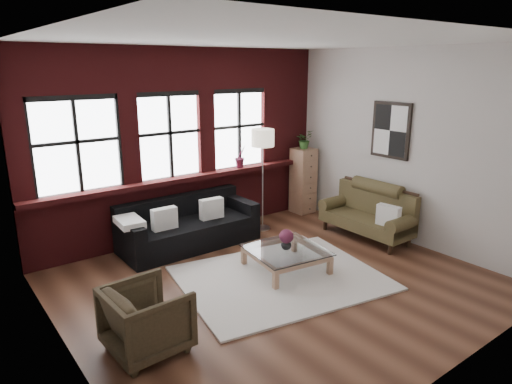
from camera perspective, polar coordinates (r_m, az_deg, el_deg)
floor at (r=6.46m, az=2.57°, el=-11.18°), size 5.50×5.50×0.00m
ceiling at (r=5.77m, az=2.97°, el=18.48°), size 5.50×5.50×0.00m
wall_back at (r=7.95m, az=-8.95°, el=5.94°), size 5.50×0.00×5.50m
wall_front at (r=4.38m, az=24.30°, el=-3.22°), size 5.50×0.00×5.50m
wall_left at (r=4.70m, az=-23.92°, el=-1.94°), size 0.00×5.00×5.00m
wall_right at (r=7.93m, az=18.24°, el=5.33°), size 0.00×5.00×5.00m
brick_backwall at (r=7.90m, az=-8.74°, el=5.89°), size 5.50×0.12×3.20m
sill_ledge at (r=7.94m, az=-8.26°, el=1.82°), size 5.50×0.30×0.08m
window_left at (r=7.22m, az=-21.49°, el=5.28°), size 1.38×0.10×1.50m
window_mid at (r=7.75m, az=-10.77°, el=6.73°), size 1.38×0.10×1.50m
window_right at (r=8.46m, az=-2.22°, el=7.72°), size 1.38×0.10×1.50m
wall_poster at (r=8.04m, az=16.51°, el=7.40°), size 0.05×0.74×0.94m
shag_rug at (r=6.54m, az=3.08°, el=-10.67°), size 3.05×2.59×0.03m
dark_sofa at (r=7.60m, az=-8.36°, el=-3.77°), size 2.26×0.92×0.82m
pillow_a at (r=7.25m, az=-11.38°, el=-3.29°), size 0.40×0.15×0.34m
pillow_b at (r=7.64m, az=-5.58°, el=-2.07°), size 0.41×0.16×0.34m
vintage_settee at (r=8.06m, az=13.61°, el=-2.63°), size 0.74×1.67×0.89m
pillow_settee at (r=7.67m, az=16.22°, el=-2.86°), size 0.19×0.40×0.34m
armchair at (r=5.05m, az=-13.49°, el=-15.18°), size 0.83×0.81×0.72m
coffee_table at (r=6.73m, az=3.76°, el=-8.49°), size 1.16×1.16×0.35m
vase at (r=6.64m, az=3.80°, el=-6.52°), size 0.17×0.17×0.16m
flowers at (r=6.59m, az=3.81°, el=-5.55°), size 0.21×0.21×0.21m
drawer_chest at (r=9.25m, az=5.91°, el=1.43°), size 0.40×0.40×1.31m
potted_plant_top at (r=9.09m, az=6.05°, el=6.55°), size 0.35×0.31×0.36m
floor_lamp at (r=8.13m, az=0.84°, el=1.97°), size 0.40×0.40×1.98m
sill_plant at (r=8.40m, az=-1.96°, el=4.43°), size 0.26×0.23×0.40m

